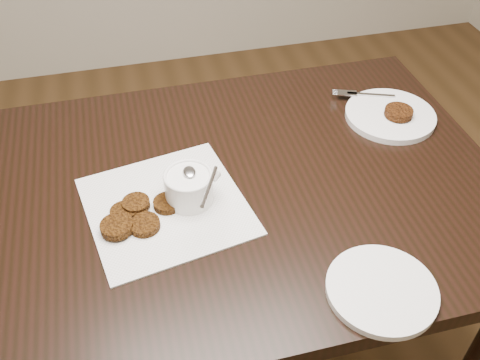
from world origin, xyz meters
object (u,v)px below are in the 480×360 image
plate_with_patty (391,113)px  plate_empty (382,290)px  table (212,291)px  napkin (166,206)px  sauce_ramekin (188,175)px

plate_with_patty → plate_empty: (-0.25, -0.49, -0.01)m
plate_empty → table: bearing=126.2°
plate_with_patty → napkin: bearing=-163.5°
sauce_ramekin → plate_empty: (0.29, -0.32, -0.07)m
sauce_ramekin → plate_with_patty: (0.54, 0.17, -0.06)m
plate_empty → napkin: bearing=137.9°
sauce_ramekin → plate_empty: sauce_ramekin is taller
sauce_ramekin → plate_with_patty: size_ratio=0.62×
table → napkin: (-0.09, -0.03, 0.38)m
napkin → plate_with_patty: 0.62m
plate_with_patty → table: bearing=-164.3°
napkin → plate_empty: 0.46m
napkin → sauce_ramekin: sauce_ramekin is taller
napkin → plate_empty: (0.34, -0.31, 0.00)m
sauce_ramekin → plate_with_patty: sauce_ramekin is taller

